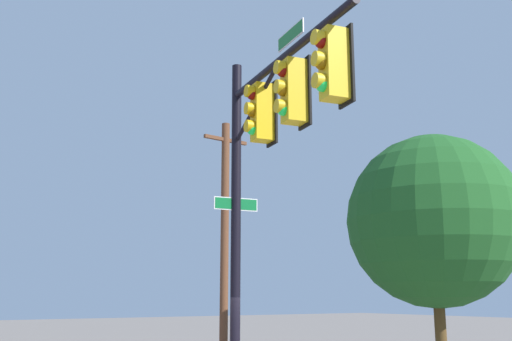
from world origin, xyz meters
TOP-DOWN VIEW (x-y plane):
  - signal_pole_assembly at (1.69, -0.31)m, footprint 4.65×1.46m
  - utility_pole at (-7.63, 4.23)m, footprint 0.28×1.80m
  - tree_near at (-1.05, 7.21)m, footprint 4.89×4.89m

SIDE VIEW (x-z plane):
  - utility_pole at x=-7.63m, z-range 0.13..8.74m
  - tree_near at x=-1.05m, z-range 1.08..8.15m
  - signal_pole_assembly at x=1.69m, z-range 1.54..8.85m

